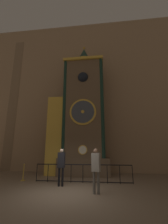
# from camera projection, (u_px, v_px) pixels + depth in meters

# --- Properties ---
(ground_plane) EXTENTS (28.00, 28.00, 0.00)m
(ground_plane) POSITION_uv_depth(u_px,v_px,m) (66.00, 193.00, 6.23)
(ground_plane) COLOR #75604C
(cathedral_back_wall) EXTENTS (24.00, 0.32, 13.93)m
(cathedral_back_wall) POSITION_uv_depth(u_px,v_px,m) (82.00, 90.00, 13.55)
(cathedral_back_wall) COLOR #997A5B
(cathedral_back_wall) RESTS_ON ground_plane
(clock_tower) EXTENTS (4.53, 1.84, 10.37)m
(clock_tower) POSITION_uv_depth(u_px,v_px,m) (80.00, 116.00, 11.48)
(clock_tower) COLOR brown
(clock_tower) RESTS_ON ground_plane
(railing_fence) EXTENTS (5.38, 0.05, 0.97)m
(railing_fence) POSITION_uv_depth(u_px,v_px,m) (83.00, 172.00, 8.29)
(railing_fence) COLOR black
(railing_fence) RESTS_ON ground_plane
(visitor_near) EXTENTS (0.37, 0.26, 1.81)m
(visitor_near) POSITION_uv_depth(u_px,v_px,m) (61.00, 163.00, 7.66)
(visitor_near) COLOR black
(visitor_near) RESTS_ON ground_plane
(visitor_far) EXTENTS (0.39, 0.31, 1.82)m
(visitor_far) POSITION_uv_depth(u_px,v_px,m) (96.00, 166.00, 6.39)
(visitor_far) COLOR #58554F
(visitor_far) RESTS_ON ground_plane
(stanchion_post) EXTENTS (0.28, 0.28, 0.93)m
(stanchion_post) POSITION_uv_depth(u_px,v_px,m) (23.00, 175.00, 8.78)
(stanchion_post) COLOR #B28E33
(stanchion_post) RESTS_ON ground_plane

